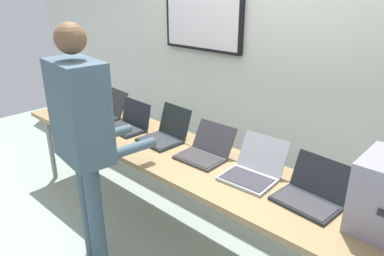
{
  "coord_description": "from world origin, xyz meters",
  "views": [
    {
      "loc": [
        1.78,
        -1.73,
        1.93
      ],
      "look_at": [
        0.16,
        0.02,
        0.98
      ],
      "focal_mm": 33.31,
      "sensor_mm": 36.0,
      "label": 1
    }
  ],
  "objects_px": {
    "workbench": "(175,156)",
    "laptop_station_5": "(253,169)",
    "laptop_station_3": "(165,133)",
    "laptop_station_4": "(205,150)",
    "laptop_station_0": "(80,103)",
    "laptop_station_1": "(105,111)",
    "person": "(83,129)",
    "laptop_station_6": "(311,193)",
    "coffee_mug": "(77,122)",
    "laptop_station_2": "(129,123)"
  },
  "relations": [
    {
      "from": "workbench",
      "to": "laptop_station_5",
      "type": "relative_size",
      "value": 8.72
    },
    {
      "from": "laptop_station_3",
      "to": "laptop_station_4",
      "type": "height_order",
      "value": "laptop_station_3"
    },
    {
      "from": "laptop_station_0",
      "to": "laptop_station_1",
      "type": "xyz_separation_m",
      "value": [
        0.42,
        0.01,
        -0.0
      ]
    },
    {
      "from": "person",
      "to": "laptop_station_6",
      "type": "bearing_deg",
      "value": 27.44
    },
    {
      "from": "laptop_station_5",
      "to": "person",
      "type": "relative_size",
      "value": 0.23
    },
    {
      "from": "laptop_station_1",
      "to": "coffee_mug",
      "type": "relative_size",
      "value": 4.35
    },
    {
      "from": "workbench",
      "to": "laptop_station_5",
      "type": "xyz_separation_m",
      "value": [
        0.67,
        0.07,
        0.1
      ]
    },
    {
      "from": "laptop_station_4",
      "to": "coffee_mug",
      "type": "xyz_separation_m",
      "value": [
        -1.23,
        -0.33,
        -0.01
      ]
    },
    {
      "from": "laptop_station_0",
      "to": "laptop_station_1",
      "type": "bearing_deg",
      "value": 1.52
    },
    {
      "from": "laptop_station_6",
      "to": "coffee_mug",
      "type": "height_order",
      "value": "laptop_station_6"
    },
    {
      "from": "laptop_station_1",
      "to": "laptop_station_5",
      "type": "height_order",
      "value": "laptop_station_1"
    },
    {
      "from": "laptop_station_6",
      "to": "coffee_mug",
      "type": "relative_size",
      "value": 4.25
    },
    {
      "from": "laptop_station_2",
      "to": "person",
      "type": "bearing_deg",
      "value": -59.03
    },
    {
      "from": "workbench",
      "to": "person",
      "type": "height_order",
      "value": "person"
    },
    {
      "from": "workbench",
      "to": "laptop_station_4",
      "type": "height_order",
      "value": "laptop_station_4"
    },
    {
      "from": "workbench",
      "to": "laptop_station_2",
      "type": "relative_size",
      "value": 8.84
    },
    {
      "from": "laptop_station_1",
      "to": "laptop_station_3",
      "type": "xyz_separation_m",
      "value": [
        0.84,
        0.02,
        0.0
      ]
    },
    {
      "from": "laptop_station_4",
      "to": "coffee_mug",
      "type": "relative_size",
      "value": 3.97
    },
    {
      "from": "laptop_station_3",
      "to": "person",
      "type": "distance_m",
      "value": 0.75
    },
    {
      "from": "laptop_station_3",
      "to": "person",
      "type": "relative_size",
      "value": 0.21
    },
    {
      "from": "laptop_station_5",
      "to": "laptop_station_3",
      "type": "bearing_deg",
      "value": 178.56
    },
    {
      "from": "laptop_station_2",
      "to": "laptop_station_6",
      "type": "distance_m",
      "value": 1.71
    },
    {
      "from": "workbench",
      "to": "laptop_station_6",
      "type": "xyz_separation_m",
      "value": [
        1.08,
        0.06,
        0.1
      ]
    },
    {
      "from": "laptop_station_4",
      "to": "laptop_station_5",
      "type": "relative_size",
      "value": 0.92
    },
    {
      "from": "laptop_station_4",
      "to": "person",
      "type": "relative_size",
      "value": 0.21
    },
    {
      "from": "laptop_station_5",
      "to": "coffee_mug",
      "type": "distance_m",
      "value": 1.69
    },
    {
      "from": "laptop_station_0",
      "to": "laptop_station_5",
      "type": "distance_m",
      "value": 2.13
    },
    {
      "from": "laptop_station_2",
      "to": "coffee_mug",
      "type": "height_order",
      "value": "laptop_station_2"
    },
    {
      "from": "laptop_station_2",
      "to": "laptop_station_5",
      "type": "height_order",
      "value": "laptop_station_5"
    },
    {
      "from": "laptop_station_3",
      "to": "laptop_station_6",
      "type": "distance_m",
      "value": 1.28
    },
    {
      "from": "laptop_station_3",
      "to": "laptop_station_1",
      "type": "bearing_deg",
      "value": -178.96
    },
    {
      "from": "laptop_station_3",
      "to": "coffee_mug",
      "type": "relative_size",
      "value": 3.95
    },
    {
      "from": "laptop_station_2",
      "to": "laptop_station_4",
      "type": "relative_size",
      "value": 1.07
    },
    {
      "from": "coffee_mug",
      "to": "person",
      "type": "bearing_deg",
      "value": -25.81
    },
    {
      "from": "workbench",
      "to": "person",
      "type": "distance_m",
      "value": 0.75
    },
    {
      "from": "laptop_station_3",
      "to": "laptop_station_4",
      "type": "xyz_separation_m",
      "value": [
        0.44,
        -0.01,
        -0.01
      ]
    },
    {
      "from": "coffee_mug",
      "to": "laptop_station_6",
      "type": "bearing_deg",
      "value": 8.39
    },
    {
      "from": "workbench",
      "to": "laptop_station_0",
      "type": "relative_size",
      "value": 8.58
    },
    {
      "from": "laptop_station_3",
      "to": "person",
      "type": "xyz_separation_m",
      "value": [
        -0.02,
        -0.71,
        0.24
      ]
    },
    {
      "from": "coffee_mug",
      "to": "laptop_station_4",
      "type": "bearing_deg",
      "value": 14.86
    },
    {
      "from": "workbench",
      "to": "laptop_station_3",
      "type": "relative_size",
      "value": 9.51
    },
    {
      "from": "person",
      "to": "laptop_station_0",
      "type": "bearing_deg",
      "value": 150.85
    },
    {
      "from": "laptop_station_1",
      "to": "laptop_station_2",
      "type": "bearing_deg",
      "value": -3.78
    },
    {
      "from": "laptop_station_3",
      "to": "coffee_mug",
      "type": "bearing_deg",
      "value": -156.67
    },
    {
      "from": "person",
      "to": "laptop_station_5",
      "type": "bearing_deg",
      "value": 37.72
    },
    {
      "from": "laptop_station_6",
      "to": "workbench",
      "type": "bearing_deg",
      "value": -177.05
    },
    {
      "from": "laptop_station_6",
      "to": "person",
      "type": "distance_m",
      "value": 1.49
    },
    {
      "from": "person",
      "to": "coffee_mug",
      "type": "xyz_separation_m",
      "value": [
        -0.77,
        0.37,
        -0.26
      ]
    },
    {
      "from": "laptop_station_5",
      "to": "laptop_station_1",
      "type": "bearing_deg",
      "value": 179.78
    },
    {
      "from": "coffee_mug",
      "to": "laptop_station_2",
      "type": "bearing_deg",
      "value": 39.3
    }
  ]
}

